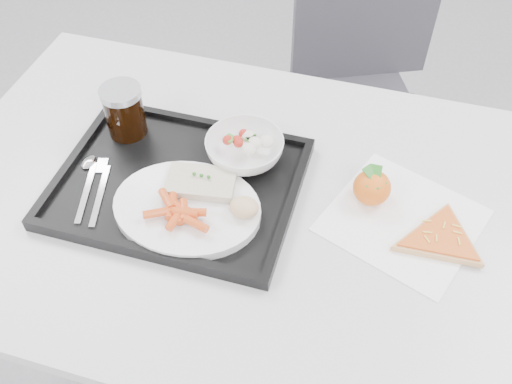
{
  "coord_description": "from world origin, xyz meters",
  "views": [
    {
      "loc": [
        0.22,
        -0.37,
        1.56
      ],
      "look_at": [
        0.03,
        0.3,
        0.77
      ],
      "focal_mm": 40.0,
      "sensor_mm": 36.0,
      "label": 1
    }
  ],
  "objects_px": {
    "dinner_plate": "(187,208)",
    "chair": "(353,76)",
    "salad_bowl": "(245,149)",
    "table": "(243,220)",
    "tray": "(179,184)",
    "cola_glass": "(124,110)",
    "tangerine": "(372,187)",
    "pizza_slice": "(441,239)"
  },
  "relations": [
    {
      "from": "table",
      "to": "chair",
      "type": "bearing_deg",
      "value": 80.8
    },
    {
      "from": "tray",
      "to": "table",
      "type": "bearing_deg",
      "value": 4.33
    },
    {
      "from": "table",
      "to": "cola_glass",
      "type": "height_order",
      "value": "cola_glass"
    },
    {
      "from": "cola_glass",
      "to": "dinner_plate",
      "type": "bearing_deg",
      "value": -40.93
    },
    {
      "from": "table",
      "to": "tray",
      "type": "bearing_deg",
      "value": -175.67
    },
    {
      "from": "salad_bowl",
      "to": "cola_glass",
      "type": "relative_size",
      "value": 1.41
    },
    {
      "from": "salad_bowl",
      "to": "cola_glass",
      "type": "distance_m",
      "value": 0.25
    },
    {
      "from": "tangerine",
      "to": "table",
      "type": "bearing_deg",
      "value": -165.35
    },
    {
      "from": "tray",
      "to": "dinner_plate",
      "type": "relative_size",
      "value": 1.67
    },
    {
      "from": "pizza_slice",
      "to": "chair",
      "type": "bearing_deg",
      "value": 109.12
    },
    {
      "from": "tangerine",
      "to": "pizza_slice",
      "type": "xyz_separation_m",
      "value": [
        0.13,
        -0.06,
        -0.02
      ]
    },
    {
      "from": "tray",
      "to": "salad_bowl",
      "type": "relative_size",
      "value": 2.96
    },
    {
      "from": "table",
      "to": "tangerine",
      "type": "relative_size",
      "value": 13.01
    },
    {
      "from": "cola_glass",
      "to": "tangerine",
      "type": "distance_m",
      "value": 0.51
    },
    {
      "from": "tray",
      "to": "cola_glass",
      "type": "xyz_separation_m",
      "value": [
        -0.15,
        0.1,
        0.06
      ]
    },
    {
      "from": "salad_bowl",
      "to": "pizza_slice",
      "type": "distance_m",
      "value": 0.4
    },
    {
      "from": "tangerine",
      "to": "chair",
      "type": "bearing_deg",
      "value": 99.97
    },
    {
      "from": "table",
      "to": "salad_bowl",
      "type": "height_order",
      "value": "salad_bowl"
    },
    {
      "from": "salad_bowl",
      "to": "pizza_slice",
      "type": "xyz_separation_m",
      "value": [
        0.38,
        -0.09,
        -0.03
      ]
    },
    {
      "from": "pizza_slice",
      "to": "cola_glass",
      "type": "bearing_deg",
      "value": 171.31
    },
    {
      "from": "chair",
      "to": "tray",
      "type": "bearing_deg",
      "value": -108.27
    },
    {
      "from": "chair",
      "to": "salad_bowl",
      "type": "xyz_separation_m",
      "value": [
        -0.14,
        -0.63,
        0.25
      ]
    },
    {
      "from": "table",
      "to": "cola_glass",
      "type": "relative_size",
      "value": 11.11
    },
    {
      "from": "dinner_plate",
      "to": "chair",
      "type": "bearing_deg",
      "value": 75.97
    },
    {
      "from": "table",
      "to": "tangerine",
      "type": "bearing_deg",
      "value": 14.65
    },
    {
      "from": "salad_bowl",
      "to": "tangerine",
      "type": "bearing_deg",
      "value": -6.23
    },
    {
      "from": "chair",
      "to": "dinner_plate",
      "type": "bearing_deg",
      "value": -104.03
    },
    {
      "from": "salad_bowl",
      "to": "tray",
      "type": "bearing_deg",
      "value": -136.47
    },
    {
      "from": "dinner_plate",
      "to": "table",
      "type": "bearing_deg",
      "value": 41.65
    },
    {
      "from": "chair",
      "to": "cola_glass",
      "type": "xyz_separation_m",
      "value": [
        -0.39,
        -0.62,
        0.28
      ]
    },
    {
      "from": "table",
      "to": "dinner_plate",
      "type": "relative_size",
      "value": 4.44
    },
    {
      "from": "table",
      "to": "pizza_slice",
      "type": "bearing_deg",
      "value": -0.39
    },
    {
      "from": "table",
      "to": "salad_bowl",
      "type": "distance_m",
      "value": 0.14
    },
    {
      "from": "table",
      "to": "tangerine",
      "type": "xyz_separation_m",
      "value": [
        0.23,
        0.06,
        0.1
      ]
    },
    {
      "from": "cola_glass",
      "to": "pizza_slice",
      "type": "height_order",
      "value": "cola_glass"
    },
    {
      "from": "chair",
      "to": "salad_bowl",
      "type": "relative_size",
      "value": 6.11
    },
    {
      "from": "salad_bowl",
      "to": "table",
      "type": "bearing_deg",
      "value": -76.49
    },
    {
      "from": "table",
      "to": "pizza_slice",
      "type": "relative_size",
      "value": 4.74
    },
    {
      "from": "tray",
      "to": "salad_bowl",
      "type": "height_order",
      "value": "salad_bowl"
    },
    {
      "from": "table",
      "to": "dinner_plate",
      "type": "bearing_deg",
      "value": -138.35
    },
    {
      "from": "chair",
      "to": "tray",
      "type": "relative_size",
      "value": 2.07
    },
    {
      "from": "salad_bowl",
      "to": "tangerine",
      "type": "relative_size",
      "value": 1.65
    }
  ]
}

